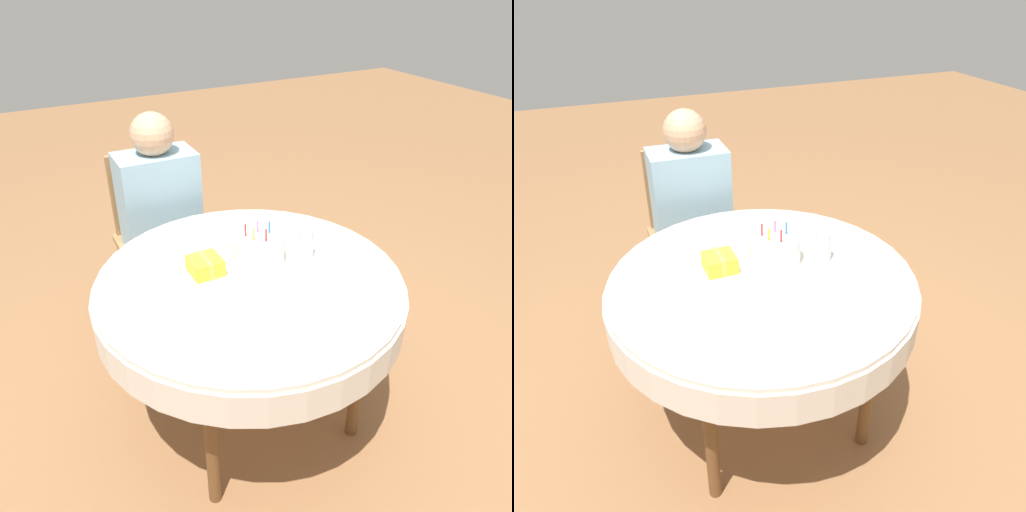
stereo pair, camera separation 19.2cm
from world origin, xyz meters
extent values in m
plane|color=#8C603D|center=(0.00, 0.00, 0.00)|extent=(12.00, 12.00, 0.00)
cylinder|color=silver|center=(0.00, 0.00, 0.72)|extent=(1.18, 1.18, 0.02)
cylinder|color=silver|center=(0.00, 0.00, 0.65)|extent=(1.20, 1.20, 0.13)
cylinder|color=brown|center=(-0.32, -0.32, 0.36)|extent=(0.05, 0.05, 0.71)
cylinder|color=brown|center=(0.32, -0.32, 0.36)|extent=(0.05, 0.05, 0.71)
cylinder|color=brown|center=(-0.32, 0.32, 0.36)|extent=(0.05, 0.05, 0.71)
cylinder|color=brown|center=(0.32, 0.32, 0.36)|extent=(0.05, 0.05, 0.71)
cube|color=#A37A4C|center=(-0.07, 0.86, 0.45)|extent=(0.46, 0.46, 0.04)
cube|color=#A37A4C|center=(-0.06, 1.07, 0.69)|extent=(0.40, 0.04, 0.45)
cylinder|color=#A37A4C|center=(-0.27, 0.66, 0.22)|extent=(0.04, 0.04, 0.43)
cylinder|color=#A37A4C|center=(0.12, 0.65, 0.22)|extent=(0.04, 0.04, 0.43)
cylinder|color=#A37A4C|center=(-0.26, 1.06, 0.22)|extent=(0.04, 0.04, 0.43)
cylinder|color=#A37A4C|center=(0.13, 1.05, 0.22)|extent=(0.04, 0.04, 0.43)
cylinder|color=tan|center=(-0.17, 0.69, 0.23)|extent=(0.09, 0.09, 0.47)
cylinder|color=tan|center=(0.02, 0.69, 0.23)|extent=(0.09, 0.09, 0.47)
cube|color=#8CB7D1|center=(-0.07, 0.86, 0.72)|extent=(0.39, 0.24, 0.50)
sphere|color=tan|center=(-0.07, 0.86, 1.06)|extent=(0.21, 0.21, 0.21)
cylinder|color=white|center=(0.09, 0.09, 0.79)|extent=(0.21, 0.21, 0.11)
cylinder|color=blue|center=(0.14, 0.09, 0.87)|extent=(0.01, 0.01, 0.05)
cylinder|color=#D166B2|center=(0.10, 0.12, 0.87)|extent=(0.01, 0.01, 0.05)
cylinder|color=red|center=(0.04, 0.12, 0.87)|extent=(0.01, 0.01, 0.05)
cylinder|color=gold|center=(0.06, 0.07, 0.87)|extent=(0.01, 0.01, 0.05)
cylinder|color=red|center=(0.10, 0.04, 0.87)|extent=(0.01, 0.01, 0.05)
cylinder|color=silver|center=(0.27, 0.02, 0.79)|extent=(0.07, 0.07, 0.13)
cube|color=gold|center=(-0.14, 0.10, 0.76)|extent=(0.12, 0.12, 0.07)
cube|color=#EAE54C|center=(-0.14, 0.10, 0.76)|extent=(0.02, 0.13, 0.07)
camera|label=1|loc=(-0.74, -1.42, 1.79)|focal=35.00mm
camera|label=2|loc=(-0.57, -1.50, 1.79)|focal=35.00mm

